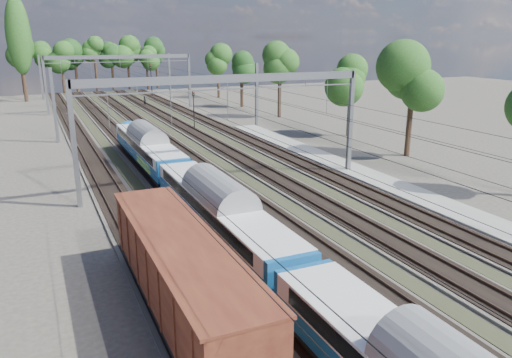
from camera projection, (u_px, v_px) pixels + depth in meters
name	position (u px, v px, depth m)	size (l,w,h in m)	color
track_bed	(178.00, 150.00, 53.57)	(21.00, 130.00, 0.34)	#47423A
platform	(432.00, 202.00, 36.41)	(3.00, 70.00, 0.30)	gray
catenary	(161.00, 84.00, 58.71)	(25.65, 130.00, 9.00)	slate
tree_belt	(136.00, 55.00, 96.20)	(40.70, 99.47, 12.34)	black
poplar	(19.00, 36.00, 91.04)	(4.40, 4.40, 19.04)	black
emu_train	(222.00, 206.00, 28.86)	(2.70, 57.29, 3.95)	black
freight_boxcar	(181.00, 273.00, 20.81)	(2.99, 14.45, 3.73)	black
worker	(145.00, 101.00, 88.52)	(0.62, 0.41, 1.71)	black
signal_near	(194.00, 106.00, 64.45)	(0.36, 0.33, 5.07)	black
signal_far	(151.00, 77.00, 100.63)	(0.45, 0.42, 6.43)	black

